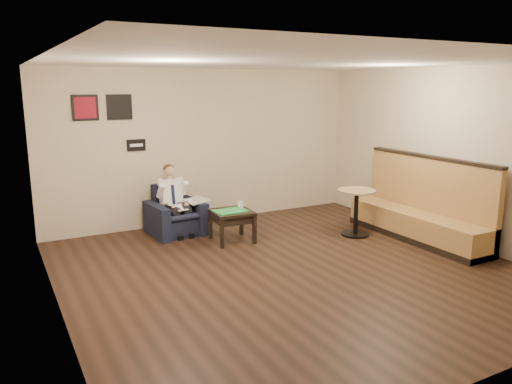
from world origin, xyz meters
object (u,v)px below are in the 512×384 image
seated_man (178,203)px  banquette (418,199)px  smartphone (231,208)px  green_folder (230,211)px  cafe_table (356,213)px  coffee_mug (240,204)px  armchair (175,210)px  side_table (232,226)px

seated_man → banquette: banquette is taller
smartphone → green_folder: bearing=-104.0°
green_folder → cafe_table: bearing=-18.5°
coffee_mug → cafe_table: cafe_table is taller
cafe_table → coffee_mug: bearing=155.2°
green_folder → smartphone: bearing=61.6°
armchair → side_table: size_ratio=1.36×
smartphone → coffee_mug: bearing=-7.1°
armchair → seated_man: (0.01, -0.11, 0.15)m
armchair → seated_man: bearing=-90.0°
green_folder → coffee_mug: 0.29m
seated_man → side_table: seated_man is taller
seated_man → green_folder: 0.97m
armchair → coffee_mug: bearing=-43.7°
seated_man → cafe_table: bearing=-33.1°
seated_man → cafe_table: 3.01m
smartphone → cafe_table: bearing=-10.1°
seated_man → banquette: 3.99m
coffee_mug → cafe_table: size_ratio=0.14×
smartphone → side_table: bearing=-97.4°
green_folder → coffee_mug: size_ratio=4.74×
smartphone → cafe_table: size_ratio=0.20×
green_folder → side_table: bearing=29.3°
side_table → smartphone: (0.07, 0.18, 0.26)m
seated_man → green_folder: seated_man is taller
armchair → cafe_table: 3.07m
green_folder → coffee_mug: bearing=29.3°
cafe_table → banquette: bearing=-40.2°
side_table → coffee_mug: (0.21, 0.12, 0.31)m
seated_man → cafe_table: (2.65, -1.42, -0.17)m
green_folder → cafe_table: 2.14m
seated_man → coffee_mug: size_ratio=10.46×
seated_man → side_table: bearing=-52.5°
cafe_table → side_table: bearing=160.7°
green_folder → coffee_mug: (0.25, 0.14, 0.05)m
armchair → cafe_table: size_ratio=1.08×
side_table → seated_man: bearing=132.3°
coffee_mug → armchair: bearing=141.2°
coffee_mug → banquette: (2.54, -1.46, 0.11)m
smartphone → cafe_table: cafe_table is taller
armchair → coffee_mug: armchair is taller
coffee_mug → smartphone: coffee_mug is taller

